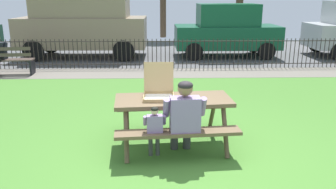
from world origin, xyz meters
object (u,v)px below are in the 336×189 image
object	(u,v)px
picnic_table_foreground	(173,109)
adult_at_table	(184,116)
child_at_table	(155,127)
park_bench_left	(5,61)
parked_car_right	(227,30)
pizza_box_open	(159,89)
parked_car_center	(83,22)

from	to	relation	value
picnic_table_foreground	adult_at_table	size ratio (longest dim) A/B	1.61
adult_at_table	child_at_table	xyz separation A→B (m)	(-0.42, -0.06, -0.15)
park_bench_left	parked_car_right	xyz separation A→B (m)	(7.16, 3.03, 0.59)
adult_at_table	pizza_box_open	bearing A→B (deg)	121.64
child_at_table	park_bench_left	bearing A→B (deg)	128.63
pizza_box_open	child_at_table	xyz separation A→B (m)	(-0.06, -0.65, -0.39)
child_at_table	parked_car_center	world-z (taller)	parked_car_center
park_bench_left	child_at_table	bearing A→B (deg)	-51.37
pizza_box_open	adult_at_table	size ratio (longest dim) A/B	0.44
adult_at_table	park_bench_left	size ratio (longest dim) A/B	0.73
child_at_table	park_bench_left	size ratio (longest dim) A/B	0.51
adult_at_table	parked_car_center	size ratio (longest dim) A/B	0.25
picnic_table_foreground	child_at_table	xyz separation A→B (m)	(-0.29, -0.56, -0.09)
pizza_box_open	parked_car_center	xyz separation A→B (m)	(-2.84, 8.02, 0.41)
picnic_table_foreground	adult_at_table	bearing A→B (deg)	-74.61
parked_car_center	pizza_box_open	bearing A→B (deg)	-70.50
picnic_table_foreground	child_at_table	size ratio (longest dim) A/B	2.29
adult_at_table	picnic_table_foreground	bearing A→B (deg)	105.39
picnic_table_foreground	parked_car_right	world-z (taller)	parked_car_right
adult_at_table	parked_car_right	bearing A→B (deg)	75.44
adult_at_table	parked_car_right	size ratio (longest dim) A/B	0.30
picnic_table_foreground	park_bench_left	world-z (taller)	park_bench_left
pizza_box_open	park_bench_left	bearing A→B (deg)	132.48
park_bench_left	parked_car_right	distance (m)	7.80
park_bench_left	parked_car_right	world-z (taller)	parked_car_right
pizza_box_open	park_bench_left	xyz separation A→B (m)	(-4.57, 4.99, -0.48)
parked_car_center	parked_car_right	xyz separation A→B (m)	(5.44, 0.00, -0.29)
picnic_table_foreground	pizza_box_open	xyz separation A→B (m)	(-0.23, 0.09, 0.30)
picnic_table_foreground	pizza_box_open	distance (m)	0.38
pizza_box_open	parked_car_center	bearing A→B (deg)	109.50
pizza_box_open	parked_car_right	size ratio (longest dim) A/B	0.13
pizza_box_open	adult_at_table	bearing A→B (deg)	-58.36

